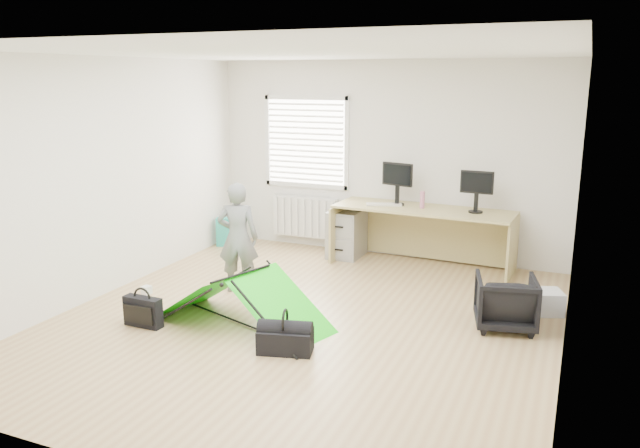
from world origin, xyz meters
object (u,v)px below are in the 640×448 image
at_px(desk, 422,238).
at_px(duffel_bag, 285,341).
at_px(monitor_right, 476,197).
at_px(storage_crate, 540,302).
at_px(thermos, 422,200).
at_px(filing_cabinet, 347,233).
at_px(kite, 242,300).
at_px(monitor_left, 397,190).
at_px(office_chair, 506,302).
at_px(person, 238,238).
at_px(laptop_bag, 143,312).

xyz_separation_m(desk, duffel_bag, (-0.50, -3.08, -0.29)).
bearing_deg(monitor_right, storage_crate, -49.49).
height_order(storage_crate, duffel_bag, storage_crate).
height_order(desk, thermos, thermos).
relative_size(filing_cabinet, kite, 0.37).
bearing_deg(kite, storage_crate, 47.79).
bearing_deg(duffel_bag, monitor_right, 54.52).
bearing_deg(monitor_left, thermos, 3.81).
distance_m(desk, office_chair, 2.13).
relative_size(monitor_left, thermos, 1.95).
bearing_deg(person, monitor_left, -145.78).
bearing_deg(laptop_bag, monitor_left, 62.63).
bearing_deg(person, storage_crate, 171.70).
xyz_separation_m(thermos, person, (-1.73, -1.79, -0.26)).
bearing_deg(kite, monitor_left, 92.20).
height_order(kite, storage_crate, kite).
xyz_separation_m(storage_crate, laptop_bag, (-3.68, -1.96, 0.03)).
bearing_deg(thermos, kite, -113.56).
bearing_deg(monitor_left, filing_cabinet, -166.97).
relative_size(filing_cabinet, thermos, 2.95).
distance_m(thermos, person, 2.50).
distance_m(thermos, office_chair, 2.24).
xyz_separation_m(kite, laptop_bag, (-0.91, -0.42, -0.12)).
relative_size(thermos, person, 0.17).
bearing_deg(kite, office_chair, 40.30).
bearing_deg(office_chair, monitor_left, -60.07).
bearing_deg(person, monitor_right, -162.88).
xyz_separation_m(desk, kite, (-1.19, -2.68, -0.12)).
distance_m(storage_crate, laptop_bag, 4.17).
bearing_deg(person, filing_cabinet, -128.56).
xyz_separation_m(person, laptop_bag, (-0.35, -1.32, -0.50)).
xyz_separation_m(monitor_right, duffel_bag, (-1.18, -3.09, -0.88)).
xyz_separation_m(office_chair, laptop_bag, (-3.39, -1.40, -0.12)).
distance_m(kite, storage_crate, 3.18).
xyz_separation_m(monitor_left, kite, (-0.81, -2.75, -0.73)).
distance_m(thermos, kite, 3.00).
height_order(desk, person, person).
bearing_deg(desk, kite, -110.80).
height_order(thermos, office_chair, thermos).
height_order(kite, duffel_bag, kite).
distance_m(filing_cabinet, kite, 2.77).
relative_size(monitor_left, office_chair, 0.73).
relative_size(filing_cabinet, office_chair, 1.11).
relative_size(filing_cabinet, duffel_bag, 1.32).
bearing_deg(thermos, storage_crate, -35.54).
relative_size(person, duffel_bag, 2.60).
relative_size(desk, person, 1.80).
distance_m(desk, filing_cabinet, 1.10).
distance_m(desk, storage_crate, 1.96).
height_order(storage_crate, laptop_bag, laptop_bag).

